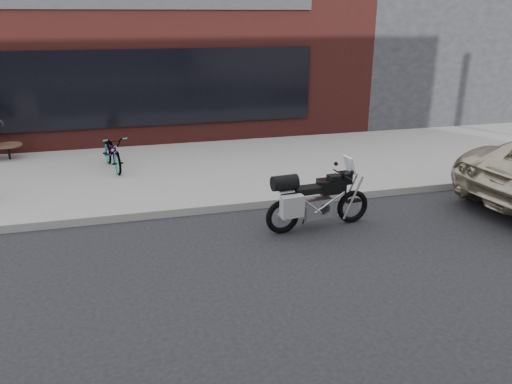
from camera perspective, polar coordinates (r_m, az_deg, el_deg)
name	(u,v)px	position (r m, az deg, el deg)	size (l,w,h in m)	color
ground	(332,330)	(6.21, 8.63, -15.32)	(120.00, 120.00, 0.00)	black
near_sidewalk	(220,163)	(12.32, -4.18, 3.28)	(44.00, 6.00, 0.15)	gray
storefront	(124,53)	(18.65, -14.87, 15.07)	(14.00, 10.07, 4.50)	#561F1B
neighbour_building	(429,28)	(22.25, 19.15, 17.25)	(10.00, 10.00, 6.00)	#27272C
motorcycle	(313,200)	(8.59, 6.50, -0.91)	(1.97, 0.75, 1.24)	black
bicycle_front	(113,152)	(11.95, -16.07, 4.41)	(0.53, 1.53, 0.81)	gray
cafe_table	(8,146)	(13.72, -26.50, 4.76)	(0.66, 0.66, 0.38)	black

